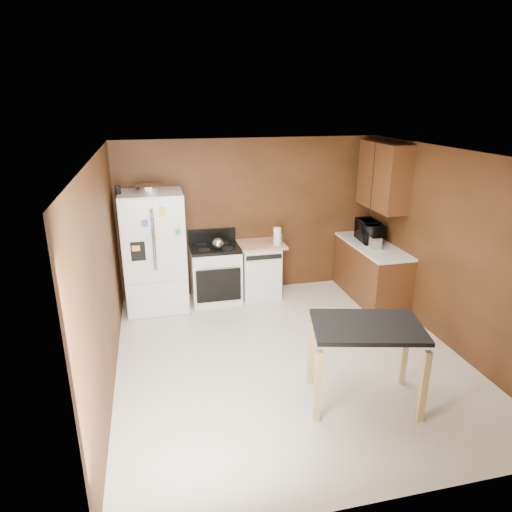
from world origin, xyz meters
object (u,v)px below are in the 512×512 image
object	(u,v)px
roasting_pan	(148,188)
green_canister	(280,237)
gas_range	(215,273)
pen_cup	(118,190)
paper_towel	(277,236)
dishwasher	(259,269)
toaster	(374,242)
kettle	(218,244)
refrigerator	(155,252)
island	(367,338)
microwave	(369,232)

from	to	relation	value
roasting_pan	green_canister	bearing A→B (deg)	3.61
green_canister	gas_range	distance (m)	1.19
pen_cup	paper_towel	size ratio (longest dim) A/B	0.43
dishwasher	toaster	bearing A→B (deg)	-21.16
kettle	green_canister	xyz separation A→B (m)	(1.05, 0.26, -0.05)
pen_cup	toaster	bearing A→B (deg)	-7.82
pen_cup	kettle	distance (m)	1.63
roasting_pan	refrigerator	bearing A→B (deg)	-65.85
pen_cup	kettle	size ratio (longest dim) A/B	0.67
toaster	island	world-z (taller)	toaster
paper_towel	green_canister	size ratio (longest dim) A/B	2.75
green_canister	refrigerator	distance (m)	2.00
toaster	dishwasher	size ratio (longest dim) A/B	0.28
roasting_pan	kettle	distance (m)	1.29
kettle	dishwasher	bearing A→B (deg)	14.13
kettle	gas_range	xyz separation A→B (m)	(-0.03, 0.15, -0.53)
paper_towel	island	world-z (taller)	paper_towel
toaster	gas_range	xyz separation A→B (m)	(-2.38, 0.62, -0.53)
island	paper_towel	bearing A→B (deg)	93.29
paper_towel	kettle	bearing A→B (deg)	-177.79
dishwasher	island	world-z (taller)	island
pen_cup	paper_towel	bearing A→B (deg)	-0.17
green_canister	microwave	distance (m)	1.43
roasting_pan	dishwasher	world-z (taller)	roasting_pan
toaster	dishwasher	xyz separation A→B (m)	(-1.66, 0.64, -0.54)
toaster	green_canister	bearing A→B (deg)	157.04
kettle	dishwasher	world-z (taller)	kettle
roasting_pan	paper_towel	world-z (taller)	roasting_pan
toaster	microwave	bearing A→B (deg)	83.60
gas_range	kettle	bearing A→B (deg)	-77.72
toaster	gas_range	bearing A→B (deg)	171.70
paper_towel	gas_range	size ratio (longest dim) A/B	0.25
microwave	refrigerator	xyz separation A→B (m)	(-3.37, 0.20, -0.15)
kettle	toaster	size ratio (longest dim) A/B	0.71
roasting_pan	paper_towel	distance (m)	2.07
refrigerator	gas_range	distance (m)	1.01
refrigerator	green_canister	bearing A→B (deg)	4.82
microwave	toaster	bearing A→B (deg)	172.21
green_canister	toaster	xyz separation A→B (m)	(1.30, -0.72, 0.05)
roasting_pan	pen_cup	size ratio (longest dim) A/B	3.14
paper_towel	green_canister	distance (m)	0.26
microwave	refrigerator	bearing A→B (deg)	91.39
microwave	refrigerator	size ratio (longest dim) A/B	0.30
paper_towel	island	distance (m)	2.84
roasting_pan	island	xyz separation A→B (m)	(2.07, -2.91, -1.09)
roasting_pan	pen_cup	distance (m)	0.43
pen_cup	island	distance (m)	3.92
roasting_pan	refrigerator	world-z (taller)	roasting_pan
dishwasher	pen_cup	bearing A→B (deg)	-176.41
microwave	dishwasher	distance (m)	1.86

